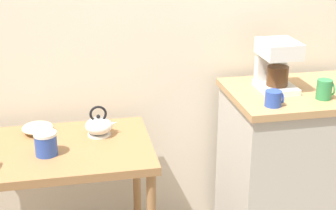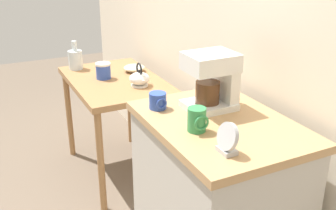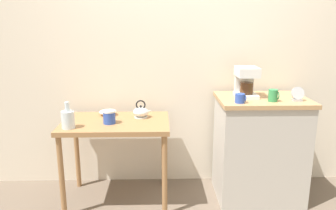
{
  "view_description": "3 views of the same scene",
  "coord_description": "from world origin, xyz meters",
  "px_view_note": "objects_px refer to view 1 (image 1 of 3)",
  "views": [
    {
      "loc": [
        -0.48,
        -2.24,
        1.79
      ],
      "look_at": [
        -0.05,
        -0.11,
        0.94
      ],
      "focal_mm": 52.82,
      "sensor_mm": 36.0,
      "label": 1
    },
    {
      "loc": [
        2.0,
        -0.91,
        1.65
      ],
      "look_at": [
        0.27,
        -0.05,
        0.86
      ],
      "focal_mm": 43.35,
      "sensor_mm": 36.0,
      "label": 2
    },
    {
      "loc": [
        -0.21,
        -2.77,
        1.57
      ],
      "look_at": [
        -0.14,
        -0.13,
        0.9
      ],
      "focal_mm": 35.43,
      "sensor_mm": 36.0,
      "label": 3
    }
  ],
  "objects_px": {
    "coffee_maker": "(276,63)",
    "mug_tall_green": "(325,89)",
    "canister_enamel": "(46,143)",
    "mug_blue": "(274,98)",
    "bowl_stoneware": "(38,128)",
    "teakettle": "(99,126)"
  },
  "relations": [
    {
      "from": "teakettle",
      "to": "mug_tall_green",
      "type": "height_order",
      "value": "mug_tall_green"
    },
    {
      "from": "bowl_stoneware",
      "to": "canister_enamel",
      "type": "height_order",
      "value": "canister_enamel"
    },
    {
      "from": "mug_tall_green",
      "to": "mug_blue",
      "type": "relative_size",
      "value": 1.16
    },
    {
      "from": "teakettle",
      "to": "coffee_maker",
      "type": "distance_m",
      "value": 0.96
    },
    {
      "from": "teakettle",
      "to": "canister_enamel",
      "type": "xyz_separation_m",
      "value": [
        -0.26,
        -0.17,
        0.01
      ]
    },
    {
      "from": "canister_enamel",
      "to": "mug_blue",
      "type": "bearing_deg",
      "value": -3.97
    },
    {
      "from": "bowl_stoneware",
      "to": "coffee_maker",
      "type": "xyz_separation_m",
      "value": [
        1.22,
        -0.09,
        0.3
      ]
    },
    {
      "from": "mug_tall_green",
      "to": "coffee_maker",
      "type": "bearing_deg",
      "value": 133.61
    },
    {
      "from": "bowl_stoneware",
      "to": "coffee_maker",
      "type": "bearing_deg",
      "value": -4.41
    },
    {
      "from": "coffee_maker",
      "to": "mug_blue",
      "type": "xyz_separation_m",
      "value": [
        -0.1,
        -0.23,
        -0.1
      ]
    },
    {
      "from": "coffee_maker",
      "to": "mug_tall_green",
      "type": "relative_size",
      "value": 2.62
    },
    {
      "from": "bowl_stoneware",
      "to": "teakettle",
      "type": "height_order",
      "value": "teakettle"
    },
    {
      "from": "bowl_stoneware",
      "to": "coffee_maker",
      "type": "distance_m",
      "value": 1.26
    },
    {
      "from": "canister_enamel",
      "to": "coffee_maker",
      "type": "bearing_deg",
      "value": 7.7
    },
    {
      "from": "canister_enamel",
      "to": "mug_blue",
      "type": "distance_m",
      "value": 1.08
    },
    {
      "from": "teakettle",
      "to": "mug_tall_green",
      "type": "distance_m",
      "value": 1.13
    },
    {
      "from": "bowl_stoneware",
      "to": "coffee_maker",
      "type": "relative_size",
      "value": 0.6
    },
    {
      "from": "mug_blue",
      "to": "canister_enamel",
      "type": "bearing_deg",
      "value": 176.03
    },
    {
      "from": "coffee_maker",
      "to": "canister_enamel",
      "type": "bearing_deg",
      "value": -172.3
    },
    {
      "from": "bowl_stoneware",
      "to": "mug_tall_green",
      "type": "height_order",
      "value": "mug_tall_green"
    },
    {
      "from": "mug_tall_green",
      "to": "mug_blue",
      "type": "distance_m",
      "value": 0.29
    },
    {
      "from": "coffee_maker",
      "to": "teakettle",
      "type": "bearing_deg",
      "value": 179.41
    }
  ]
}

